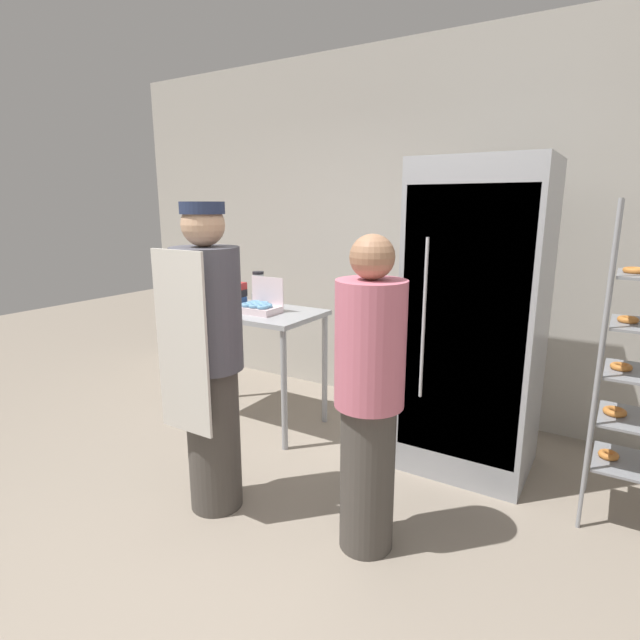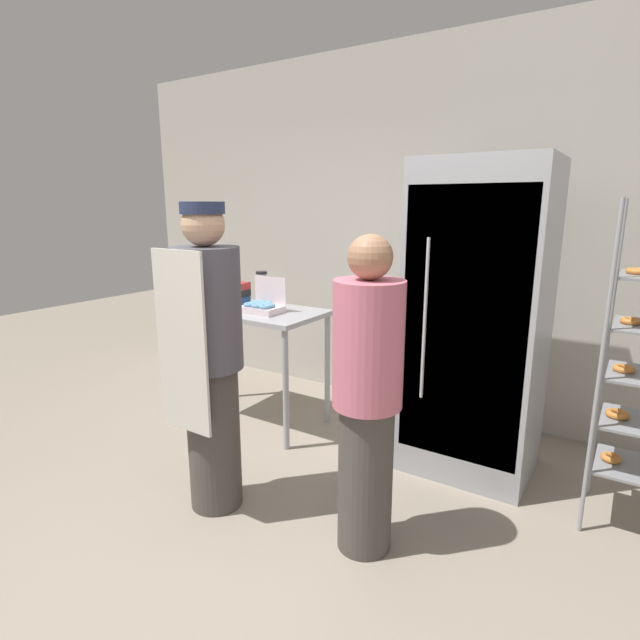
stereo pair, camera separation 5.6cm
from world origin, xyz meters
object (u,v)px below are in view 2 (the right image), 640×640
(refrigerator, at_px, (478,321))
(donut_box, at_px, (262,306))
(blender_pitcher, at_px, (262,290))
(person_customer, at_px, (367,397))
(binder_stack, at_px, (228,293))
(person_baker, at_px, (209,357))

(refrigerator, height_order, donut_box, refrigerator)
(blender_pitcher, xyz_separation_m, person_customer, (1.54, -1.10, -0.23))
(refrigerator, distance_m, binder_stack, 2.01)
(donut_box, bearing_deg, person_customer, -32.26)
(refrigerator, distance_m, donut_box, 1.56)
(donut_box, height_order, person_baker, person_baker)
(refrigerator, distance_m, person_baker, 1.67)
(donut_box, height_order, person_customer, person_customer)
(donut_box, height_order, binder_stack, donut_box)
(blender_pitcher, xyz_separation_m, binder_stack, (-0.26, -0.13, -0.03))
(donut_box, distance_m, person_baker, 1.07)
(binder_stack, xyz_separation_m, person_baker, (0.90, -1.12, -0.11))
(donut_box, bearing_deg, refrigerator, 9.93)
(donut_box, relative_size, binder_stack, 0.90)
(binder_stack, relative_size, person_customer, 0.21)
(donut_box, distance_m, binder_stack, 0.49)
(person_baker, xyz_separation_m, person_customer, (0.90, 0.14, -0.09))
(binder_stack, bearing_deg, blender_pitcher, 26.40)
(donut_box, xyz_separation_m, person_baker, (0.43, -0.98, -0.07))
(refrigerator, relative_size, blender_pitcher, 7.45)
(person_baker, bearing_deg, blender_pitcher, 117.28)
(refrigerator, xyz_separation_m, blender_pitcher, (-1.75, -0.00, 0.05))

